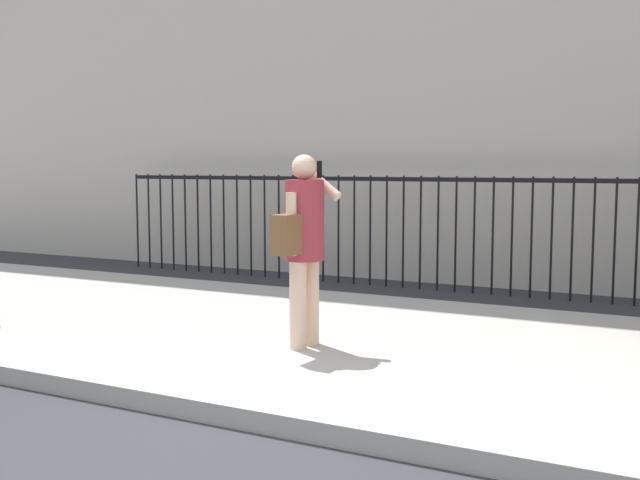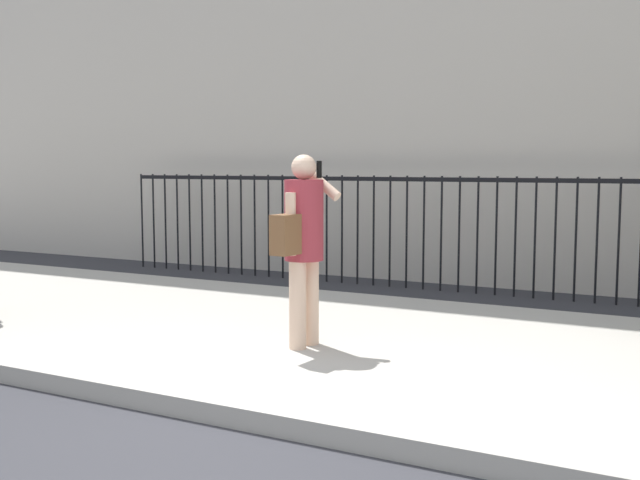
{
  "view_description": "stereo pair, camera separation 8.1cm",
  "coord_description": "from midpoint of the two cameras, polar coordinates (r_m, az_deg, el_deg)",
  "views": [
    {
      "loc": [
        2.56,
        -3.98,
        1.74
      ],
      "look_at": [
        -0.48,
        1.98,
        1.07
      ],
      "focal_mm": 41.63,
      "sensor_mm": 36.0,
      "label": 1
    },
    {
      "loc": [
        2.63,
        -3.94,
        1.74
      ],
      "look_at": [
        -0.48,
        1.98,
        1.07
      ],
      "focal_mm": 41.63,
      "sensor_mm": 36.0,
      "label": 2
    }
  ],
  "objects": [
    {
      "name": "iron_fence",
      "position": [
        10.22,
        12.25,
        1.57
      ],
      "size": [
        12.03,
        0.04,
        1.6
      ],
      "color": "black",
      "rests_on": "ground"
    },
    {
      "name": "pedestrian_on_phone",
      "position": [
        6.42,
        -1.7,
        0.29
      ],
      "size": [
        0.5,
        0.67,
        1.68
      ],
      "color": "beige",
      "rests_on": "sidewalk"
    },
    {
      "name": "sidewalk",
      "position": [
        6.88,
        4.1,
        -8.26
      ],
      "size": [
        28.0,
        4.4,
        0.15
      ],
      "primitive_type": "cube",
      "color": "#B2ADA3",
      "rests_on": "ground"
    },
    {
      "name": "ground_plane",
      "position": [
        5.04,
        -6.02,
        -14.47
      ],
      "size": [
        60.0,
        60.0,
        0.0
      ],
      "primitive_type": "plane",
      "color": "#333338"
    }
  ]
}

